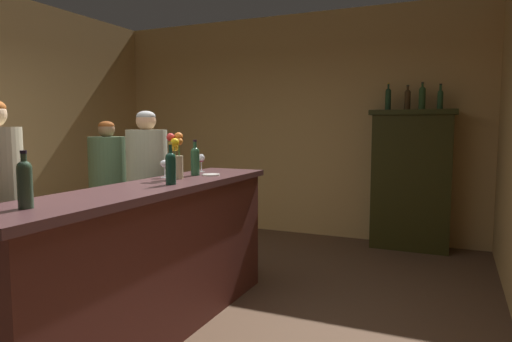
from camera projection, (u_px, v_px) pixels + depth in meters
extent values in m
plane|color=brown|center=(131.00, 328.00, 3.32)|extent=(8.76, 8.76, 0.00)
cube|color=tan|center=(289.00, 126.00, 6.30)|extent=(5.31, 0.12, 3.00)
cube|color=#552823|center=(153.00, 265.00, 3.17)|extent=(0.50, 2.56, 1.03)
cube|color=#4E2E30|center=(151.00, 189.00, 3.11)|extent=(0.57, 2.67, 0.05)
cube|color=#2C2A0D|center=(411.00, 180.00, 5.42)|extent=(0.90, 0.35, 1.68)
cube|color=#292B0E|center=(413.00, 112.00, 5.34)|extent=(0.98, 0.41, 0.06)
cylinder|color=#244B2F|center=(195.00, 164.00, 3.73)|extent=(0.07, 0.07, 0.20)
sphere|color=#244B2F|center=(195.00, 152.00, 3.72)|extent=(0.07, 0.07, 0.07)
cylinder|color=#244B2F|center=(195.00, 147.00, 3.72)|extent=(0.03, 0.03, 0.08)
cylinder|color=black|center=(195.00, 141.00, 3.72)|extent=(0.03, 0.03, 0.02)
cylinder|color=#2E4430|center=(25.00, 188.00, 2.22)|extent=(0.07, 0.07, 0.20)
sphere|color=#2E4430|center=(24.00, 168.00, 2.21)|extent=(0.07, 0.07, 0.07)
cylinder|color=#2E4430|center=(24.00, 161.00, 2.21)|extent=(0.03, 0.03, 0.07)
cylinder|color=black|center=(23.00, 152.00, 2.20)|extent=(0.03, 0.03, 0.02)
cylinder|color=#123425|center=(171.00, 171.00, 3.14)|extent=(0.07, 0.07, 0.19)
sphere|color=#123425|center=(170.00, 158.00, 3.13)|extent=(0.07, 0.07, 0.07)
cylinder|color=#123425|center=(170.00, 151.00, 3.13)|extent=(0.02, 0.02, 0.09)
cylinder|color=gold|center=(170.00, 143.00, 3.12)|extent=(0.03, 0.03, 0.02)
cylinder|color=white|center=(201.00, 172.00, 4.04)|extent=(0.06, 0.06, 0.00)
cylinder|color=white|center=(201.00, 167.00, 4.03)|extent=(0.01, 0.01, 0.08)
ellipsoid|color=white|center=(201.00, 158.00, 4.02)|extent=(0.06, 0.06, 0.07)
ellipsoid|color=maroon|center=(201.00, 160.00, 4.03)|extent=(0.05, 0.05, 0.03)
cylinder|color=white|center=(165.00, 177.00, 3.58)|extent=(0.07, 0.07, 0.00)
cylinder|color=white|center=(165.00, 172.00, 3.57)|extent=(0.01, 0.01, 0.08)
ellipsoid|color=white|center=(165.00, 164.00, 3.56)|extent=(0.08, 0.08, 0.06)
cylinder|color=tan|center=(177.00, 167.00, 3.48)|extent=(0.10, 0.10, 0.18)
cylinder|color=#38602D|center=(179.00, 153.00, 3.46)|extent=(0.01, 0.01, 0.18)
sphere|color=orange|center=(179.00, 142.00, 3.45)|extent=(0.06, 0.06, 0.06)
cylinder|color=#38602D|center=(179.00, 151.00, 3.48)|extent=(0.01, 0.01, 0.22)
sphere|color=orange|center=(179.00, 137.00, 3.47)|extent=(0.07, 0.07, 0.07)
cylinder|color=#38602D|center=(175.00, 156.00, 3.51)|extent=(0.01, 0.01, 0.14)
sphere|color=yellow|center=(175.00, 147.00, 3.50)|extent=(0.06, 0.06, 0.06)
cylinder|color=#38602D|center=(171.00, 151.00, 3.47)|extent=(0.01, 0.01, 0.22)
sphere|color=red|center=(170.00, 137.00, 3.46)|extent=(0.06, 0.06, 0.06)
cylinder|color=#38602D|center=(175.00, 154.00, 3.43)|extent=(0.01, 0.01, 0.18)
sphere|color=yellow|center=(175.00, 142.00, 3.42)|extent=(0.07, 0.07, 0.07)
cylinder|color=white|center=(211.00, 175.00, 3.73)|extent=(0.15, 0.15, 0.01)
cylinder|color=#1D3E24|center=(388.00, 101.00, 5.44)|extent=(0.07, 0.07, 0.23)
sphere|color=#1D3E24|center=(388.00, 91.00, 5.43)|extent=(0.07, 0.07, 0.07)
cylinder|color=#1D3E24|center=(388.00, 88.00, 5.43)|extent=(0.02, 0.02, 0.09)
cylinder|color=gold|center=(389.00, 83.00, 5.42)|extent=(0.03, 0.03, 0.02)
cylinder|color=#402D17|center=(407.00, 101.00, 5.35)|extent=(0.07, 0.07, 0.20)
sphere|color=#402D17|center=(408.00, 93.00, 5.34)|extent=(0.07, 0.07, 0.07)
cylinder|color=#402D17|center=(408.00, 90.00, 5.34)|extent=(0.03, 0.03, 0.07)
cylinder|color=black|center=(408.00, 86.00, 5.34)|extent=(0.03, 0.03, 0.02)
cylinder|color=#2B4F26|center=(422.00, 100.00, 5.29)|extent=(0.08, 0.08, 0.23)
sphere|color=#2B4F26|center=(422.00, 90.00, 5.28)|extent=(0.08, 0.08, 0.08)
cylinder|color=#2B4F26|center=(423.00, 87.00, 5.27)|extent=(0.03, 0.03, 0.07)
cylinder|color=black|center=(423.00, 83.00, 5.27)|extent=(0.03, 0.03, 0.02)
cylinder|color=#264B29|center=(440.00, 101.00, 5.21)|extent=(0.07, 0.07, 0.19)
sphere|color=#264B29|center=(440.00, 93.00, 5.20)|extent=(0.07, 0.07, 0.07)
cylinder|color=#264B29|center=(441.00, 89.00, 5.20)|extent=(0.03, 0.03, 0.09)
cylinder|color=black|center=(441.00, 84.00, 5.19)|extent=(0.03, 0.03, 0.02)
cylinder|color=#27284A|center=(1.00, 294.00, 2.87)|extent=(0.24, 0.24, 0.84)
cylinder|color=#373223|center=(110.00, 227.00, 4.84)|extent=(0.28, 0.28, 0.80)
cylinder|color=#4A6644|center=(108.00, 164.00, 4.78)|extent=(0.39, 0.39, 0.57)
sphere|color=#946847|center=(106.00, 129.00, 4.74)|extent=(0.17, 0.17, 0.17)
ellipsoid|color=#9B4C1C|center=(106.00, 126.00, 4.74)|extent=(0.17, 0.17, 0.10)
cylinder|color=#2A354D|center=(149.00, 244.00, 4.15)|extent=(0.27, 0.27, 0.81)
cylinder|color=#A8AE8F|center=(147.00, 165.00, 4.08)|extent=(0.37, 0.37, 0.64)
sphere|color=tan|center=(146.00, 121.00, 4.04)|extent=(0.18, 0.18, 0.18)
ellipsoid|color=#A9AAA6|center=(146.00, 116.00, 4.04)|extent=(0.17, 0.17, 0.10)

